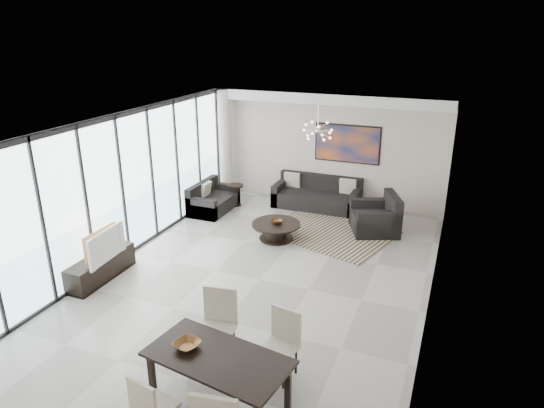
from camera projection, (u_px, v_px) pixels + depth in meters
The scene contains 19 objects.
room_shell at pixel (283, 211), 8.38m from camera, with size 6.00×9.00×2.90m.
window_wall at pixel (126, 187), 9.53m from camera, with size 0.37×8.95×2.90m.
soffit at pixel (328, 99), 11.82m from camera, with size 5.98×0.40×0.26m, color white.
painting at pixel (347, 144), 12.18m from camera, with size 1.68×0.04×0.98m, color #C7591B.
chandelier at pixel (318, 131), 10.29m from camera, with size 0.66×0.66×0.71m.
rug at pixel (329, 232), 11.09m from camera, with size 2.70×2.08×0.01m, color black.
coffee_table at pixel (276, 230), 10.69m from camera, with size 1.07×1.07×0.38m.
bowl_coffee at pixel (277, 221), 10.62m from camera, with size 0.25×0.25×0.08m, color brown.
sofa_main at pixel (317, 197), 12.54m from camera, with size 2.20×0.90×0.80m.
loveseat at pixel (212, 201), 12.34m from camera, with size 0.81×1.44×0.72m.
armchair at pixel (376, 219), 11.05m from camera, with size 1.32×1.35×0.88m.
side_table at pixel (235, 192), 12.63m from camera, with size 0.41×0.41×0.56m.
tv_console at pixel (101, 267), 9.01m from camera, with size 0.42×1.48×0.46m, color black.
television at pixel (102, 245), 8.71m from camera, with size 1.01×0.13×0.58m, color gray.
dining_table at pixel (218, 362), 5.85m from camera, with size 1.87×1.14×0.73m.
dining_chair_sw at pixel (150, 405), 5.38m from camera, with size 0.48×0.48×0.88m.
dining_chair_nw at pixel (219, 319), 6.78m from camera, with size 0.56×0.56×1.05m.
dining_chair_ne at pixel (282, 338), 6.46m from camera, with size 0.51×0.51×0.95m.
bowl_dining at pixel (187, 345), 5.97m from camera, with size 0.32×0.32×0.08m, color brown.
Camera 1 is at (3.18, -7.32, 4.49)m, focal length 32.00 mm.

